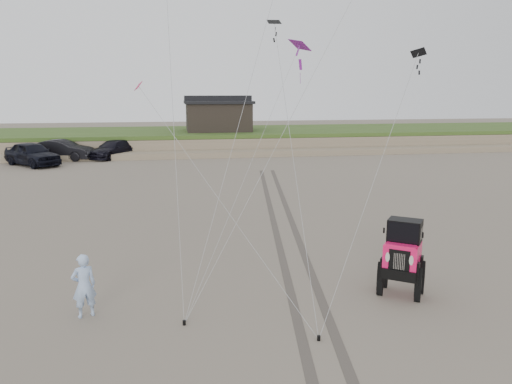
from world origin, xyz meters
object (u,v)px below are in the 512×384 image
jeep (402,266)px  man (84,286)px  truck_a (32,154)px  truck_b (62,150)px  cabin (218,115)px  truck_c (113,149)px

jeep → man: size_ratio=2.78×
truck_a → truck_b: 3.16m
cabin → truck_c: size_ratio=1.26×
cabin → jeep: (1.65, -36.27, -2.38)m
cabin → man: bearing=-100.6°
cabin → jeep: 36.38m
truck_a → truck_c: (5.56, 3.40, -0.16)m
truck_b → cabin: bearing=-50.1°
truck_c → man: 30.82m
truck_a → jeep: 31.98m
cabin → truck_c: bearing=-149.5°
truck_a → truck_b: truck_a is taller
cabin → truck_a: bearing=-149.1°
truck_c → man: bearing=-51.3°
cabin → truck_a: 17.50m
truck_a → man: truck_a is taller
man → cabin: bearing=-122.4°
cabin → man: 36.92m
truck_a → truck_b: bearing=16.4°
truck_b → man: truck_b is taller
truck_b → jeep: size_ratio=1.10×
cabin → truck_c: (-9.33, -5.50, -2.50)m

